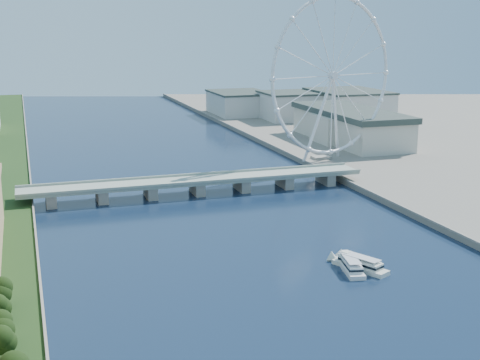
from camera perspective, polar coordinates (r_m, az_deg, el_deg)
name	(u,v)px	position (r m, az deg, el deg)	size (l,w,h in m)	color
westminster_bridge	(197,183)	(425.99, -3.70, -0.30)	(220.00, 22.00, 9.50)	gray
london_eye	(333,76)	(509.28, 7.92, 8.75)	(113.60, 39.12, 124.30)	silver
county_hall	(349,145)	(608.78, 9.31, 3.00)	(54.00, 144.00, 35.00)	beige
city_skyline	(170,114)	(682.31, -6.02, 5.63)	(505.00, 280.00, 32.00)	beige
tour_boat_near	(360,269)	(302.11, 10.22, -7.52)	(7.48, 29.31, 6.47)	silver
tour_boat_far	(350,270)	(300.52, 9.37, -7.60)	(7.30, 28.61, 6.31)	silver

